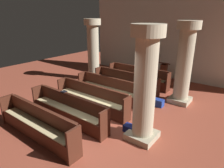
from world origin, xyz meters
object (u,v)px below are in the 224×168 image
(pew_row_1, at_px, (125,81))
(pillar_aisle_rear, at_px, (145,84))
(pew_row_0, at_px, (138,76))
(pillar_far_side, at_px, (93,49))
(kneeler_box_blue, at_px, (158,103))
(kneeler_box_navy, at_px, (129,128))
(pew_row_3, at_px, (91,97))
(pew_row_2, at_px, (110,89))
(hymn_book, at_px, (64,92))
(lectern, at_px, (163,74))
(pillar_aisle_side, at_px, (184,62))
(pew_row_4, at_px, (68,108))
(pew_row_5, at_px, (37,123))

(pew_row_1, xyz_separation_m, pillar_aisle_rear, (2.37, -2.68, 1.15))
(pew_row_0, bearing_deg, pillar_far_side, -164.41)
(kneeler_box_blue, bearing_deg, pew_row_0, 139.11)
(kneeler_box_navy, bearing_deg, pew_row_3, 168.18)
(pew_row_1, bearing_deg, pew_row_2, -90.00)
(hymn_book, bearing_deg, pew_row_3, 68.48)
(pew_row_3, height_order, lectern, lectern)
(pew_row_0, distance_m, pew_row_1, 1.11)
(pew_row_1, height_order, lectern, lectern)
(pew_row_3, xyz_separation_m, pillar_far_side, (-2.32, 2.69, 1.15))
(kneeler_box_blue, relative_size, kneeler_box_navy, 1.17)
(pew_row_1, distance_m, pillar_aisle_side, 2.66)
(pew_row_2, height_order, kneeler_box_blue, pew_row_2)
(pillar_far_side, bearing_deg, pew_row_0, 15.59)
(pew_row_0, xyz_separation_m, kneeler_box_navy, (1.91, -3.73, -0.37))
(hymn_book, relative_size, kneeler_box_blue, 0.46)
(pew_row_2, bearing_deg, kneeler_box_navy, -38.37)
(pew_row_1, distance_m, pew_row_3, 2.22)
(pillar_aisle_rear, bearing_deg, pew_row_1, 131.42)
(pew_row_1, xyz_separation_m, hymn_book, (-0.36, -3.14, 0.43))
(lectern, bearing_deg, pillar_aisle_rear, -72.86)
(pew_row_4, bearing_deg, pew_row_3, 90.00)
(pew_row_2, bearing_deg, pew_row_4, -90.00)
(pew_row_5, relative_size, pillar_aisle_rear, 1.02)
(pew_row_4, xyz_separation_m, lectern, (0.86, 5.52, -0.02))
(pew_row_0, bearing_deg, pew_row_1, -90.00)
(pew_row_0, bearing_deg, hymn_book, -94.88)
(pew_row_0, height_order, lectern, lectern)
(pew_row_5, xyz_separation_m, lectern, (0.86, 6.63, -0.02))
(pew_row_3, relative_size, kneeler_box_navy, 9.50)
(pew_row_0, relative_size, pew_row_5, 1.00)
(pew_row_3, bearing_deg, kneeler_box_blue, 43.18)
(pew_row_2, xyz_separation_m, pillar_aisle_rear, (2.37, -1.57, 1.15))
(lectern, bearing_deg, pew_row_4, -98.87)
(pew_row_2, height_order, pillar_aisle_side, pillar_aisle_side)
(pew_row_4, height_order, pillar_far_side, pillar_far_side)
(pew_row_2, height_order, hymn_book, hymn_book)
(pew_row_1, distance_m, pillar_far_side, 2.63)
(pew_row_0, distance_m, lectern, 1.38)
(pew_row_0, xyz_separation_m, pew_row_4, (0.00, -4.44, 0.00))
(pew_row_2, distance_m, pillar_far_side, 3.03)
(pew_row_2, relative_size, lectern, 2.93)
(pew_row_0, bearing_deg, kneeler_box_blue, -40.89)
(pew_row_3, height_order, pillar_far_side, pillar_far_side)
(pillar_far_side, relative_size, hymn_book, 17.25)
(pillar_aisle_side, height_order, kneeler_box_navy, pillar_aisle_side)
(pillar_aisle_rear, xyz_separation_m, hymn_book, (-2.73, -0.46, -0.72))
(pew_row_5, xyz_separation_m, hymn_book, (-0.36, 1.30, 0.43))
(pew_row_3, distance_m, pillar_far_side, 3.73)
(pew_row_2, relative_size, pillar_far_side, 1.02)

